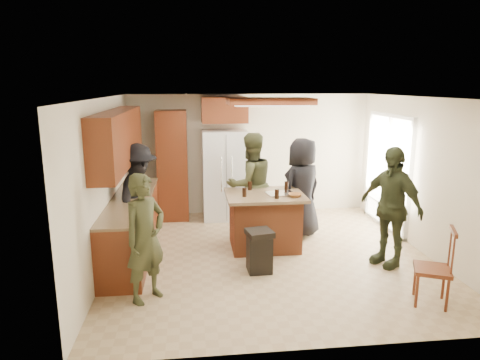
{
  "coord_description": "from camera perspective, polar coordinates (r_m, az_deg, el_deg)",
  "views": [
    {
      "loc": [
        -1.2,
        -6.34,
        2.69
      ],
      "look_at": [
        -0.43,
        0.49,
        1.15
      ],
      "focal_mm": 32.0,
      "sensor_mm": 36.0,
      "label": 1
    }
  ],
  "objects": [
    {
      "name": "left_cabinetry",
      "position": [
        7.04,
        -14.77,
        -2.07
      ],
      "size": [
        0.64,
        3.0,
        2.3
      ],
      "color": "maroon",
      "rests_on": "ground"
    },
    {
      "name": "person_behind_right",
      "position": [
        7.68,
        8.26,
        -1.06
      ],
      "size": [
        1.04,
        0.96,
        1.78
      ],
      "primitive_type": "imported",
      "rotation": [
        0.0,
        0.0,
        3.73
      ],
      "color": "black",
      "rests_on": "ground"
    },
    {
      "name": "trash_bin",
      "position": [
        6.33,
        2.59,
        -9.38
      ],
      "size": [
        0.42,
        0.42,
        0.63
      ],
      "color": "black",
      "rests_on": "ground"
    },
    {
      "name": "spindle_chair",
      "position": [
        5.9,
        24.46,
        -10.82
      ],
      "size": [
        0.56,
        0.56,
        0.99
      ],
      "color": "maroon",
      "rests_on": "ground"
    },
    {
      "name": "refrigerator",
      "position": [
        8.67,
        -2.0,
        0.7
      ],
      "size": [
        0.9,
        0.76,
        1.8
      ],
      "color": "white",
      "rests_on": "ground"
    },
    {
      "name": "back_wall_units",
      "position": [
        8.64,
        -7.27,
        3.8
      ],
      "size": [
        1.8,
        0.6,
        2.45
      ],
      "color": "maroon",
      "rests_on": "ground"
    },
    {
      "name": "kitchen_island",
      "position": [
        7.18,
        3.28,
        -5.36
      ],
      "size": [
        1.28,
        1.03,
        0.93
      ],
      "color": "#A14C29",
      "rests_on": "ground"
    },
    {
      "name": "person_counter",
      "position": [
        7.13,
        -13.41,
        -2.36
      ],
      "size": [
        0.7,
        1.22,
        1.77
      ],
      "primitive_type": "imported",
      "rotation": [
        0.0,
        0.0,
        1.42
      ],
      "color": "black",
      "rests_on": "ground"
    },
    {
      "name": "person_behind_left",
      "position": [
        7.67,
        1.41,
        -0.62
      ],
      "size": [
        1.04,
        0.82,
        1.87
      ],
      "primitive_type": "imported",
      "rotation": [
        0.0,
        0.0,
        3.47
      ],
      "color": "#3F4327",
      "rests_on": "ground"
    },
    {
      "name": "person_side_right",
      "position": [
        6.77,
        19.41,
        -3.37
      ],
      "size": [
        0.97,
        1.2,
        1.82
      ],
      "primitive_type": "imported",
      "rotation": [
        0.0,
        0.0,
        -1.11
      ],
      "color": "#323921",
      "rests_on": "ground"
    },
    {
      "name": "room_shell",
      "position": [
        9.91,
        27.94,
        0.52
      ],
      "size": [
        8.0,
        5.2,
        5.0
      ],
      "color": "tan",
      "rests_on": "ground"
    },
    {
      "name": "island_items",
      "position": [
        7.0,
        5.22,
        -1.67
      ],
      "size": [
        0.96,
        0.68,
        0.15
      ],
      "color": "silver",
      "rests_on": "kitchen_island"
    },
    {
      "name": "person_front_left",
      "position": [
        5.49,
        -12.51,
        -7.58
      ],
      "size": [
        0.73,
        0.73,
        1.64
      ],
      "primitive_type": "imported",
      "rotation": [
        0.0,
        0.0,
        0.8
      ],
      "color": "#373B22",
      "rests_on": "ground"
    }
  ]
}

